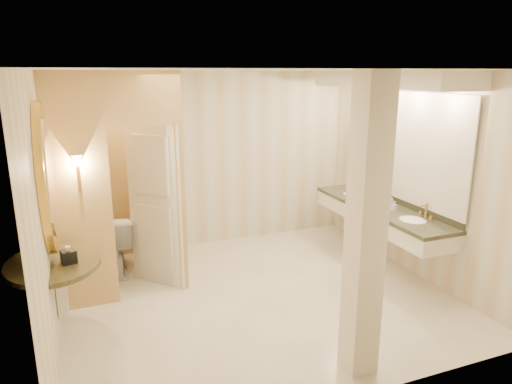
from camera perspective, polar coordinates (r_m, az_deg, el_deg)
floor at (r=5.78m, az=0.22°, el=-12.81°), size 4.50×4.50×0.00m
ceiling at (r=5.12m, az=0.25°, el=15.03°), size 4.50×4.50×0.00m
wall_back at (r=7.15m, az=-5.63°, el=4.00°), size 4.50×0.02×2.70m
wall_front at (r=3.60m, az=12.01°, el=-7.22°), size 4.50×0.02×2.70m
wall_left at (r=4.97m, az=-24.74°, el=-2.12°), size 0.02×4.00×2.70m
wall_right at (r=6.44m, az=19.23°, el=2.05°), size 0.02×4.00×2.70m
toilet_closet at (r=5.92m, az=-13.53°, el=1.76°), size 1.50×1.55×2.70m
wall_sconce at (r=5.29m, az=-21.44°, el=3.45°), size 0.14×0.14×0.42m
vanity at (r=6.44m, az=15.99°, el=4.83°), size 0.75×2.66×2.09m
console_shelf at (r=4.82m, az=-24.39°, el=-2.56°), size 1.12×1.12×2.01m
pillar at (r=4.05m, az=13.55°, el=-4.80°), size 0.27×0.27×2.70m
tissue_box at (r=4.83m, az=-22.37°, el=-7.48°), size 0.16×0.16×0.13m
toilet at (r=6.54m, az=-17.26°, el=-6.15°), size 0.51×0.84×0.83m
soap_bottle_a at (r=6.35m, az=16.85°, el=-1.72°), size 0.08×0.08×0.14m
soap_bottle_b at (r=6.64m, az=14.87°, el=-1.01°), size 0.09×0.09×0.11m
soap_bottle_c at (r=6.38m, az=16.39°, el=-1.19°), size 0.09×0.10×0.23m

